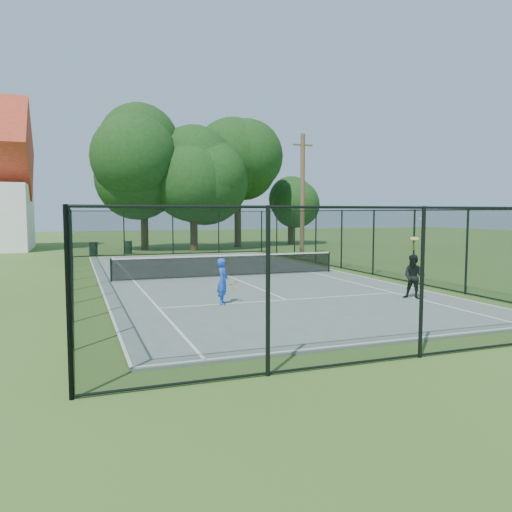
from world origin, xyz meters
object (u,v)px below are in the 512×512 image
object	(u,v)px
utility_pole	(302,194)
player_blue	(223,281)
player_black	(414,277)
tennis_net	(228,265)
trash_bin_left	(93,249)
trash_bin_right	(128,247)

from	to	relation	value
utility_pole	player_blue	xyz separation A→B (m)	(-9.99, -15.40, -3.29)
player_black	tennis_net	bearing A→B (deg)	117.73
trash_bin_left	player_blue	size ratio (longest dim) A/B	0.65
trash_bin_left	trash_bin_right	xyz separation A→B (m)	(2.34, 0.97, -0.01)
trash_bin_left	utility_pole	distance (m)	14.29
trash_bin_left	player_blue	bearing A→B (deg)	-81.32
player_blue	trash_bin_left	bearing A→B (deg)	98.68
trash_bin_right	utility_pole	world-z (taller)	utility_pole
tennis_net	player_blue	distance (m)	6.75
trash_bin_right	player_blue	bearing A→B (deg)	-88.05
tennis_net	utility_pole	xyz separation A→B (m)	(7.86, 9.00, 3.48)
trash_bin_left	player_black	distance (m)	23.13
utility_pole	player_blue	world-z (taller)	utility_pole
player_blue	player_black	size ratio (longest dim) A/B	0.54
player_blue	player_black	world-z (taller)	player_black
trash_bin_right	utility_pole	bearing A→B (deg)	-27.51
trash_bin_right	utility_pole	size ratio (longest dim) A/B	0.11
utility_pole	player_black	distance (m)	17.36
trash_bin_left	trash_bin_right	bearing A→B (deg)	22.48
trash_bin_left	player_blue	distance (m)	20.24
trash_bin_right	player_blue	xyz separation A→B (m)	(0.72, -20.97, 0.31)
player_black	trash_bin_left	bearing A→B (deg)	113.41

